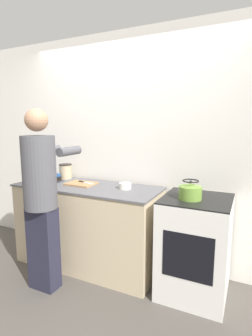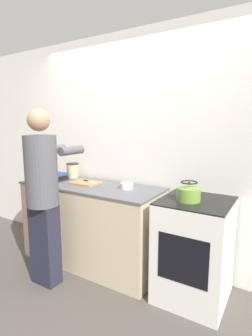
% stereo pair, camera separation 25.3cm
% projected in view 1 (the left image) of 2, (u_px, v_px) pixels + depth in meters
% --- Properties ---
extents(ground_plane, '(12.00, 12.00, 0.00)m').
position_uv_depth(ground_plane, '(101.00, 286.00, 2.61)').
color(ground_plane, '#4C4742').
extents(wall_back, '(8.00, 0.05, 2.60)m').
position_uv_depth(wall_back, '(130.00, 150.00, 3.01)').
color(wall_back, silver).
rests_on(wall_back, ground_plane).
extents(counter, '(1.63, 0.64, 0.92)m').
position_uv_depth(counter, '(88.00, 226.00, 2.95)').
color(counter, '#C6B28E').
rests_on(counter, ground_plane).
extents(oven, '(0.61, 0.63, 0.93)m').
position_uv_depth(oven, '(195.00, 246.00, 2.45)').
color(oven, silver).
rests_on(oven, ground_plane).
extents(person, '(0.35, 0.59, 1.73)m').
position_uv_depth(person, '(41.00, 193.00, 2.45)').
color(person, '#222233').
rests_on(person, ground_plane).
extents(cutting_board, '(0.31, 0.24, 0.02)m').
position_uv_depth(cutting_board, '(81.00, 184.00, 2.94)').
color(cutting_board, '#A87A4C').
rests_on(cutting_board, counter).
extents(knife, '(0.23, 0.10, 0.01)m').
position_uv_depth(knife, '(85.00, 182.00, 2.94)').
color(knife, silver).
rests_on(knife, cutting_board).
extents(kettle, '(0.20, 0.20, 0.17)m').
position_uv_depth(kettle, '(190.00, 191.00, 2.32)').
color(kettle, olive).
rests_on(kettle, oven).
extents(bowl_prep, '(0.13, 0.13, 0.06)m').
position_uv_depth(bowl_prep, '(125.00, 186.00, 2.73)').
color(bowl_prep, silver).
rests_on(bowl_prep, counter).
extents(canister_jar, '(0.15, 0.15, 0.18)m').
position_uv_depth(canister_jar, '(66.00, 171.00, 3.24)').
color(canister_jar, tan).
rests_on(canister_jar, counter).
extents(book_stack, '(0.19, 0.28, 0.08)m').
position_uv_depth(book_stack, '(48.00, 178.00, 3.09)').
color(book_stack, '#423833').
rests_on(book_stack, counter).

